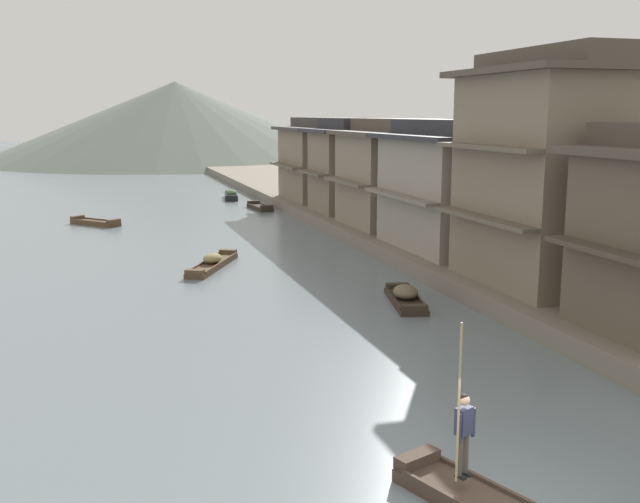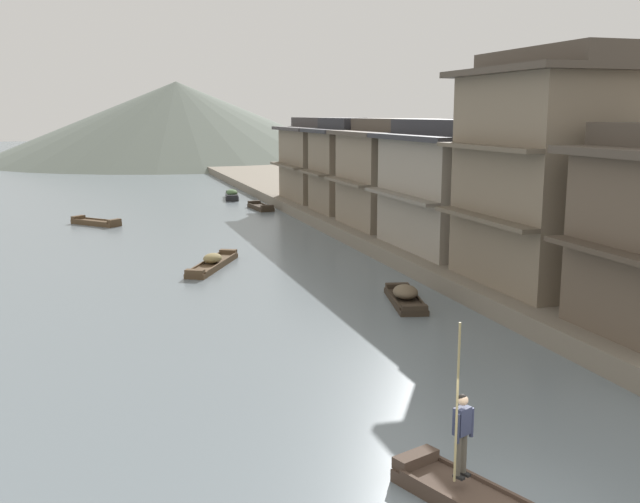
{
  "view_description": "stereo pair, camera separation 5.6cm",
  "coord_description": "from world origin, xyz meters",
  "views": [
    {
      "loc": [
        -6.56,
        -10.64,
        7.11
      ],
      "look_at": [
        2.33,
        18.46,
        1.4
      ],
      "focal_mm": 41.17,
      "sensor_mm": 36.0,
      "label": 1
    },
    {
      "loc": [
        -6.51,
        -10.66,
        7.11
      ],
      "look_at": [
        2.33,
        18.46,
        1.4
      ],
      "focal_mm": 41.17,
      "sensor_mm": 36.0,
      "label": 2
    }
  ],
  "objects": [
    {
      "name": "boat_moored_third",
      "position": [
        -1.53,
        23.12,
        0.22
      ],
      "size": [
        3.2,
        5.08,
        0.68
      ],
      "color": "brown",
      "rests_on": "ground"
    },
    {
      "name": "house_waterfront_narrow",
      "position": [
        10.1,
        28.68,
        3.73
      ],
      "size": [
        6.72,
        6.94,
        6.14
      ],
      "color": "gray",
      "rests_on": "riverbank_right"
    },
    {
      "name": "boat_moored_second",
      "position": [
        5.22,
        43.52,
        0.17
      ],
      "size": [
        1.4,
        3.61,
        0.49
      ],
      "color": "#33281E",
      "rests_on": "ground"
    },
    {
      "name": "boat_moored_far",
      "position": [
        4.39,
        51.21,
        0.29
      ],
      "size": [
        1.72,
        4.31,
        0.8
      ],
      "color": "#232326",
      "rests_on": "ground"
    },
    {
      "name": "house_waterfront_second",
      "position": [
        9.99,
        13.2,
        5.02
      ],
      "size": [
        6.49,
        7.39,
        8.74
      ],
      "color": "#7F705B",
      "rests_on": "riverbank_right"
    },
    {
      "name": "house_waterfront_far",
      "position": [
        9.35,
        35.35,
        3.74
      ],
      "size": [
        5.22,
        5.7,
        6.14
      ],
      "color": "#7F705B",
      "rests_on": "riverbank_right"
    },
    {
      "name": "riverbank_right",
      "position": [
        15.49,
        30.0,
        0.36
      ],
      "size": [
        18.0,
        110.0,
        0.72
      ],
      "primitive_type": "cube",
      "color": "slate",
      "rests_on": "ground"
    },
    {
      "name": "house_waterfront_end",
      "position": [
        10.2,
        42.62,
        3.72
      ],
      "size": [
        6.91,
        8.05,
        6.14
      ],
      "color": "#7F705B",
      "rests_on": "riverbank_right"
    },
    {
      "name": "boat_moored_nearest",
      "position": [
        4.47,
        14.31,
        0.27
      ],
      "size": [
        1.83,
        3.91,
        0.72
      ],
      "color": "#33281E",
      "rests_on": "ground"
    },
    {
      "name": "hill_far_west",
      "position": [
        5.98,
        107.94,
        6.07
      ],
      "size": [
        59.57,
        59.57,
        12.13
      ],
      "primitive_type": "cone",
      "color": "slate",
      "rests_on": "ground"
    },
    {
      "name": "house_waterfront_tall",
      "position": [
        9.46,
        21.0,
        3.72
      ],
      "size": [
        5.44,
        8.24,
        6.14
      ],
      "color": "gray",
      "rests_on": "riverbank_right"
    },
    {
      "name": "boatman_person",
      "position": [
        -0.36,
        0.65,
        1.5
      ],
      "size": [
        0.51,
        0.4,
        3.04
      ],
      "color": "black",
      "rests_on": "boat_foreground_poled"
    },
    {
      "name": "boat_midriver_drifting",
      "position": [
        -6.76,
        38.88,
        0.17
      ],
      "size": [
        3.22,
        3.38,
        0.48
      ],
      "color": "brown",
      "rests_on": "ground"
    }
  ]
}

